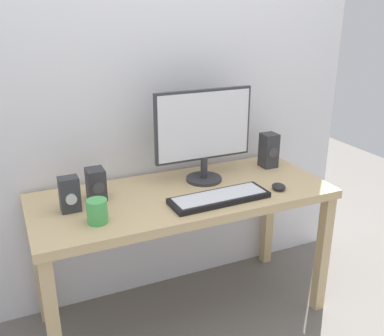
{
  "coord_description": "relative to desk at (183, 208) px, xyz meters",
  "views": [
    {
      "loc": [
        -0.77,
        -1.82,
        1.59
      ],
      "look_at": [
        0.05,
        0.0,
        0.84
      ],
      "focal_mm": 40.98,
      "sensor_mm": 36.0,
      "label": 1
    }
  ],
  "objects": [
    {
      "name": "ground_plane",
      "position": [
        0.0,
        0.0,
        -0.64
      ],
      "size": [
        6.0,
        6.0,
        0.0
      ],
      "primitive_type": "plane",
      "color": "slate"
    },
    {
      "name": "mouse",
      "position": [
        0.45,
        -0.16,
        0.1
      ],
      "size": [
        0.09,
        0.1,
        0.03
      ],
      "primitive_type": "ellipsoid",
      "rotation": [
        0.0,
        0.0,
        -0.29
      ],
      "color": "#232328",
      "rests_on": "desk"
    },
    {
      "name": "audio_controller",
      "position": [
        -0.54,
        0.02,
        0.16
      ],
      "size": [
        0.09,
        0.08,
        0.16
      ],
      "color": "#333338",
      "rests_on": "desk"
    },
    {
      "name": "desk",
      "position": [
        0.0,
        0.0,
        0.0
      ],
      "size": [
        1.47,
        0.6,
        0.72
      ],
      "color": "tan",
      "rests_on": "ground_plane"
    },
    {
      "name": "monitor",
      "position": [
        0.16,
        0.11,
        0.35
      ],
      "size": [
        0.52,
        0.19,
        0.48
      ],
      "color": "#333338",
      "rests_on": "desk"
    },
    {
      "name": "coffee_mug",
      "position": [
        -0.45,
        -0.14,
        0.14
      ],
      "size": [
        0.09,
        0.09,
        0.1
      ],
      "primitive_type": "cylinder",
      "color": "#4CB259",
      "rests_on": "desk"
    },
    {
      "name": "speaker_right",
      "position": [
        0.58,
        0.14,
        0.18
      ],
      "size": [
        0.09,
        0.09,
        0.19
      ],
      "color": "#333338",
      "rests_on": "desk"
    },
    {
      "name": "wall_back",
      "position": [
        0.0,
        0.34,
        0.86
      ],
      "size": [
        2.36,
        0.04,
        3.0
      ],
      "primitive_type": "cube",
      "color": "silver",
      "rests_on": "ground_plane"
    },
    {
      "name": "keyboard_primary",
      "position": [
        0.12,
        -0.16,
        0.1
      ],
      "size": [
        0.48,
        0.17,
        0.03
      ],
      "color": "black",
      "rests_on": "desk"
    },
    {
      "name": "speaker_left",
      "position": [
        -0.4,
        0.1,
        0.16
      ],
      "size": [
        0.08,
        0.1,
        0.15
      ],
      "color": "#333338",
      "rests_on": "desk"
    }
  ]
}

